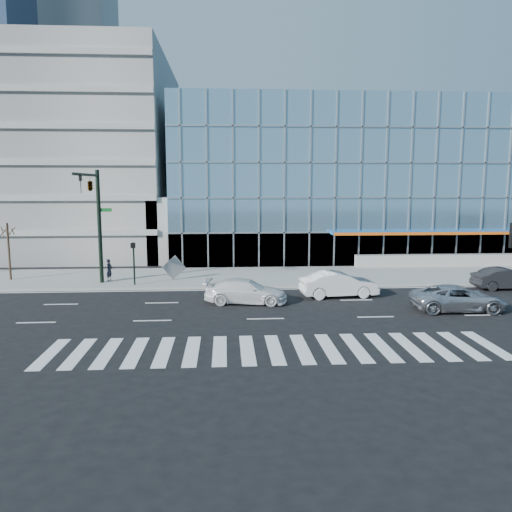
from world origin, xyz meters
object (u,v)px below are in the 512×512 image
Objects in this scene: street_tree_near at (7,231)px; tilted_panel at (174,268)px; white_sedan at (339,284)px; ped_signal_post at (134,257)px; traffic_signal at (93,199)px; silver_suv at (458,298)px; white_suv at (246,291)px; dark_sedan at (506,279)px; pedestrian at (109,270)px.

street_tree_near is 3.25× the size of tilted_panel.
ped_signal_post is at bearing 68.07° from white_sedan.
traffic_signal reaches higher than silver_suv.
silver_suv is 12.28m from white_suv.
traffic_signal is 1.53× the size of silver_suv.
white_sedan reaches higher than white_suv.
dark_sedan is (18.00, 2.90, 0.01)m from white_suv.
white_suv is 1.12× the size of dark_sedan.
traffic_signal is at bearing -22.71° from street_tree_near.
white_sedan reaches higher than silver_suv.
street_tree_near is at bearing 164.94° from ped_signal_post.
white_suv is 11.87m from pedestrian.
ped_signal_post is at bearing 62.70° from white_suv.
white_sedan is 3.06× the size of pedestrian.
traffic_signal reaches higher than ped_signal_post.
ped_signal_post is at bearing 84.05° from dark_sedan.
silver_suv reaches higher than white_suv.
street_tree_near is 0.86× the size of white_sedan.
ped_signal_post reaches higher than white_sedan.
silver_suv is at bearing -19.73° from street_tree_near.
street_tree_near is at bearing 68.52° from white_sedan.
ped_signal_post reaches higher than dark_sedan.
white_suv is at bearing 96.73° from white_sedan.
white_sedan is (13.59, -3.94, -1.33)m from ped_signal_post.
tilted_panel is (5.10, 2.10, -5.10)m from traffic_signal.
dark_sedan is at bearing -73.40° from white_suv.
street_tree_near reaches higher than tilted_panel.
tilted_panel is at bearing 56.95° from white_sedan.
pedestrian is at bearing 81.15° from dark_sedan.
tilted_panel reaches higher than white_sedan.
dark_sedan is 3.43× the size of tilted_panel.
pedestrian is at bearing 159.53° from tilted_panel.
silver_suv is 1.06× the size of white_sedan.
white_sedan is 12.37m from tilted_panel.
tilted_panel reaches higher than dark_sedan.
tilted_panel is at bearing -71.50° from pedestrian.
dark_sedan reaches higher than silver_suv.
traffic_signal is 1.60× the size of white_suv.
pedestrian is (0.42, 1.98, -5.21)m from traffic_signal.
street_tree_near is at bearing 72.86° from white_suv.
pedestrian reaches higher than dark_sedan.
dark_sedan is at bearing -88.32° from white_sedan.
pedestrian is (-27.67, 3.98, 0.22)m from dark_sedan.
dark_sedan is at bearing -5.29° from ped_signal_post.
pedestrian is 1.24× the size of tilted_panel.
ped_signal_post reaches higher than silver_suv.
traffic_signal reaches higher than pedestrian.
ped_signal_post is 0.67× the size of dark_sedan.
tilted_panel is (4.68, 0.12, 0.11)m from pedestrian.
white_sedan is at bearing -12.49° from traffic_signal.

